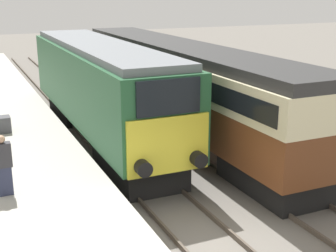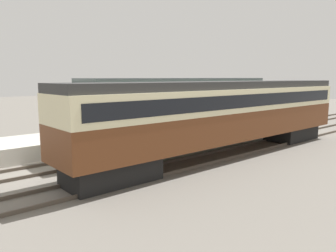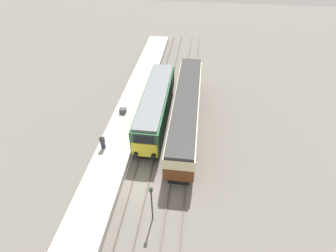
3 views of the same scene
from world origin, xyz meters
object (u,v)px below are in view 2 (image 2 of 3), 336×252
person_on_platform (57,119)px  luggage_crate (144,120)px  locomotive (183,108)px  passenger_carriage (226,111)px

person_on_platform → luggage_crate: (0.43, 5.89, -0.51)m
locomotive → person_on_platform: bearing=-126.4°
locomotive → luggage_crate: 4.07m
luggage_crate → passenger_carriage: bearing=-1.5°
person_on_platform → luggage_crate: size_ratio=2.33×
person_on_platform → luggage_crate: bearing=85.9°
passenger_carriage → luggage_crate: 7.42m
locomotive → person_on_platform: locomotive is taller
luggage_crate → person_on_platform: bearing=-94.1°
locomotive → passenger_carriage: size_ratio=0.76×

